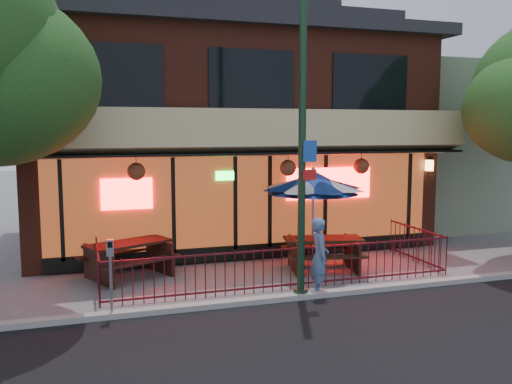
# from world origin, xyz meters

# --- Properties ---
(ground) EXTENTS (80.00, 80.00, 0.00)m
(ground) POSITION_xyz_m (0.00, 0.00, 0.00)
(ground) COLOR gray
(ground) RESTS_ON ground
(curb) EXTENTS (80.00, 0.25, 0.12)m
(curb) POSITION_xyz_m (0.00, -0.50, 0.06)
(curb) COLOR #999993
(curb) RESTS_ON ground
(restaurant_building) EXTENTS (12.96, 9.49, 8.05)m
(restaurant_building) POSITION_xyz_m (0.00, 7.11, 4.13)
(restaurant_building) COLOR maroon
(restaurant_building) RESTS_ON ground
(neighbor_building) EXTENTS (6.00, 7.00, 6.00)m
(neighbor_building) POSITION_xyz_m (9.00, 7.70, 3.00)
(neighbor_building) COLOR gray
(neighbor_building) RESTS_ON ground
(patio_fence) EXTENTS (8.44, 2.62, 1.00)m
(patio_fence) POSITION_xyz_m (0.00, 0.50, 0.63)
(patio_fence) COLOR #4A0F18
(patio_fence) RESTS_ON ground
(street_light) EXTENTS (0.43, 0.32, 7.00)m
(street_light) POSITION_xyz_m (0.00, -0.40, 3.15)
(street_light) COLOR #16321F
(street_light) RESTS_ON ground
(picnic_table_left) EXTENTS (2.54, 2.31, 0.89)m
(picnic_table_left) POSITION_xyz_m (-3.44, 2.40, 0.58)
(picnic_table_left) COLOR #331812
(picnic_table_left) RESTS_ON ground
(picnic_table_right) EXTENTS (2.27, 1.91, 0.85)m
(picnic_table_right) POSITION_xyz_m (1.43, 1.55, 0.56)
(picnic_table_right) COLOR black
(picnic_table_right) RESTS_ON ground
(patio_umbrella) EXTENTS (2.34, 2.34, 2.67)m
(patio_umbrella) POSITION_xyz_m (1.26, 1.86, 2.28)
(patio_umbrella) COLOR gray
(patio_umbrella) RESTS_ON ground
(pedestrian) EXTENTS (0.53, 0.70, 1.73)m
(pedestrian) POSITION_xyz_m (0.46, -0.35, 0.87)
(pedestrian) COLOR #5070A0
(pedestrian) RESTS_ON ground
(parking_meter_near) EXTENTS (0.14, 0.13, 1.56)m
(parking_meter_near) POSITION_xyz_m (-4.00, -0.48, 1.05)
(parking_meter_near) COLOR gray
(parking_meter_near) RESTS_ON ground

